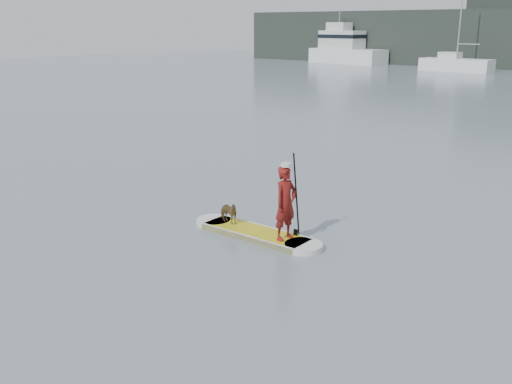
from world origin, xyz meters
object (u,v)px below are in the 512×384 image
Objects in this scene: sailboat_c at (455,64)px; motor_yacht_b at (345,48)px; paddler at (286,203)px; dog at (228,212)px; paddleboard at (256,233)px.

sailboat_c is 1.01× the size of motor_yacht_b.
paddler is 59.29m from motor_yacht_b.
dog is at bearing -73.01° from sailboat_c.
motor_yacht_b reaches higher than paddleboard.
paddler is 1.67m from dog.
motor_yacht_b is at bearing 117.89° from paddleboard.
paddleboard is 0.34× the size of motor_yacht_b.
sailboat_c is at bearing -6.88° from motor_yacht_b.
motor_yacht_b is (-29.73, 51.29, 0.84)m from paddler.
sailboat_c is (-13.24, 47.62, 0.35)m from dog.
motor_yacht_b is (-28.14, 51.33, 1.37)m from dog.
motor_yacht_b reaches higher than paddler.
motor_yacht_b is at bearing 34.76° from paddler.
motor_yacht_b reaches higher than dog.
motor_yacht_b is at bearing 167.47° from sailboat_c.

